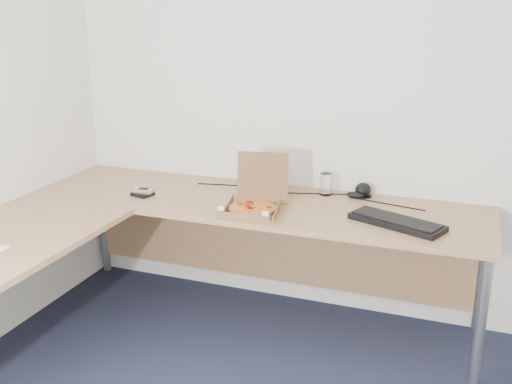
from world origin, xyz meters
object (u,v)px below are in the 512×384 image
at_px(wallet, 143,194).
at_px(desk, 165,224).
at_px(keyboard, 397,222).
at_px(pizza_box, 253,205).
at_px(drinking_glass, 326,184).

bearing_deg(wallet, desk, -31.58).
height_order(keyboard, wallet, keyboard).
bearing_deg(wallet, pizza_box, 10.19).
bearing_deg(drinking_glass, desk, -134.68).
relative_size(desk, drinking_glass, 20.27).
relative_size(drinking_glass, wallet, 1.16).
height_order(desk, wallet, wallet).
xyz_separation_m(pizza_box, keyboard, (0.72, 0.05, -0.02)).
height_order(desk, keyboard, keyboard).
distance_m(drinking_glass, keyboard, 0.57).
height_order(pizza_box, drinking_glass, pizza_box).
bearing_deg(desk, drinking_glass, 45.32).
relative_size(desk, keyboard, 5.44).
bearing_deg(pizza_box, wallet, 165.79).
distance_m(keyboard, wallet, 1.40).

